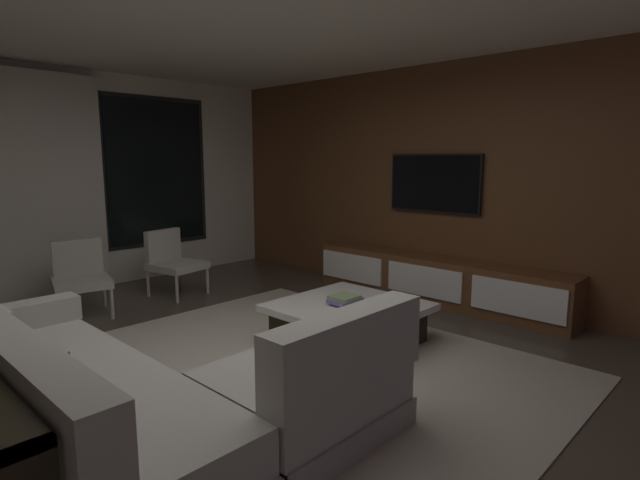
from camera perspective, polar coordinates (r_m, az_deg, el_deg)
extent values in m
plane|color=#473D33|center=(3.89, -8.18, -15.59)|extent=(9.20, 9.20, 0.00)
cube|color=silver|center=(6.81, -28.05, 5.81)|extent=(6.60, 0.12, 2.70)
cube|color=black|center=(7.27, -18.15, 7.36)|extent=(1.52, 0.02, 2.02)
cube|color=black|center=(7.26, -18.09, 7.36)|extent=(1.40, 0.03, 1.90)
cube|color=beige|center=(6.49, -32.11, 4.92)|extent=(2.10, 0.12, 2.60)
cube|color=brown|center=(5.93, 15.46, 6.20)|extent=(0.12, 7.80, 2.70)
cube|color=#ADA391|center=(4.03, -3.23, -14.53)|extent=(3.20, 3.80, 0.01)
cube|color=gray|center=(3.34, -25.61, -19.13)|extent=(0.90, 2.50, 0.18)
cube|color=#B2ADA3|center=(3.25, -25.88, -15.85)|extent=(0.86, 2.42, 0.24)
cube|color=#B2ADA3|center=(3.04, -32.59, -11.61)|extent=(0.20, 2.50, 0.40)
cube|color=#B2ADA3|center=(4.22, -31.70, -7.54)|extent=(0.90, 0.20, 0.18)
cube|color=gray|center=(3.19, -2.08, -19.58)|extent=(1.10, 0.90, 0.18)
cube|color=#B2ADA3|center=(3.09, -2.11, -16.17)|extent=(1.07, 0.86, 0.24)
cube|color=#B2ADA3|center=(2.75, 3.09, -12.28)|extent=(1.10, 0.20, 0.40)
cube|color=#B2A893|center=(2.81, -28.55, -13.80)|extent=(0.10, 0.36, 0.36)
cube|color=black|center=(4.53, 3.25, -9.83)|extent=(1.00, 1.00, 0.30)
cube|color=white|center=(4.47, 3.27, -7.65)|extent=(1.16, 1.16, 0.06)
cube|color=#8693D4|center=(4.46, 2.85, -7.17)|extent=(0.22, 0.20, 0.02)
cube|color=#6D65A2|center=(4.45, 2.87, -6.84)|extent=(0.28, 0.20, 0.03)
cube|color=gray|center=(4.43, 2.78, -6.49)|extent=(0.22, 0.21, 0.03)
cylinder|color=#B2ADA0|center=(6.27, -12.66, -4.37)|extent=(0.04, 0.04, 0.36)
cylinder|color=#B2ADA0|center=(5.95, -15.95, -5.23)|extent=(0.04, 0.04, 0.36)
cylinder|color=#B2ADA0|center=(6.62, -15.72, -3.76)|extent=(0.04, 0.04, 0.36)
cylinder|color=#B2ADA0|center=(6.33, -18.97, -4.52)|extent=(0.04, 0.04, 0.36)
cube|color=#B2ADA3|center=(6.25, -15.90, -2.85)|extent=(0.64, 0.65, 0.08)
cube|color=#B2ADA3|center=(6.39, -17.42, -0.56)|extent=(0.49, 0.17, 0.38)
cylinder|color=#B2ADA0|center=(5.59, -22.58, -6.52)|extent=(0.04, 0.04, 0.36)
cylinder|color=#B2ADA0|center=(5.54, -27.51, -6.99)|extent=(0.04, 0.04, 0.36)
cylinder|color=#B2ADA0|center=(6.07, -23.33, -5.36)|extent=(0.04, 0.04, 0.36)
cylinder|color=#B2ADA0|center=(6.03, -27.86, -5.78)|extent=(0.04, 0.04, 0.36)
cube|color=#B2ADA3|center=(5.76, -25.45, -4.41)|extent=(0.67, 0.68, 0.08)
cube|color=#B2ADA3|center=(5.95, -25.85, -1.76)|extent=(0.49, 0.20, 0.38)
cube|color=brown|center=(5.89, 12.86, -4.44)|extent=(0.44, 3.10, 0.52)
cube|color=white|center=(5.24, 21.47, -6.27)|extent=(0.02, 0.93, 0.33)
cube|color=white|center=(5.69, 11.67, -4.61)|extent=(0.02, 0.93, 0.33)
cube|color=white|center=(6.29, 3.56, -3.12)|extent=(0.02, 0.93, 0.33)
cube|color=black|center=(5.52, 20.25, -7.21)|extent=(0.33, 0.68, 0.19)
cube|color=gold|center=(5.44, 22.77, -7.84)|extent=(0.03, 0.04, 0.15)
cube|color=#5D74AA|center=(5.46, 22.04, -7.64)|extent=(0.03, 0.04, 0.16)
cube|color=gray|center=(5.49, 21.31, -7.56)|extent=(0.03, 0.04, 0.16)
cube|color=#AF7551|center=(5.51, 20.60, -7.30)|extent=(0.03, 0.04, 0.18)
cube|color=#92A1CD|center=(5.54, 19.88, -7.40)|extent=(0.03, 0.04, 0.14)
cube|color=#AC48C0|center=(5.57, 19.18, -7.25)|extent=(0.03, 0.04, 0.14)
cube|color=#90B3D8|center=(5.59, 18.49, -6.93)|extent=(0.03, 0.04, 0.19)
cube|color=#D8B15A|center=(5.63, 17.79, -7.00)|extent=(0.03, 0.04, 0.15)
cube|color=black|center=(5.97, 12.85, 6.32)|extent=(0.04, 1.16, 0.67)
cube|color=black|center=(5.96, 12.83, 6.32)|extent=(0.05, 1.12, 0.63)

